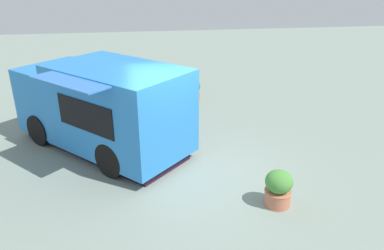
# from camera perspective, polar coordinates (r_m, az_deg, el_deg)

# --- Properties ---
(ground_plane) EXTENTS (40.00, 40.00, 0.00)m
(ground_plane) POSITION_cam_1_polar(r_m,az_deg,el_deg) (9.08, -0.83, -6.61)
(ground_plane) COLOR gray
(food_truck) EXTENTS (4.80, 4.81, 2.29)m
(food_truck) POSITION_cam_1_polar(r_m,az_deg,el_deg) (9.89, -13.43, 2.43)
(food_truck) COLOR #2778C9
(food_truck) RESTS_ON ground_plane
(planter_flowering_near) EXTENTS (0.60, 0.60, 0.77)m
(planter_flowering_near) POSITION_cam_1_polar(r_m,az_deg,el_deg) (13.46, 0.04, 5.36)
(planter_flowering_near) COLOR #C07346
(planter_flowering_near) RESTS_ON ground_plane
(planter_flowering_far) EXTENTS (0.55, 0.55, 0.78)m
(planter_flowering_far) POSITION_cam_1_polar(r_m,az_deg,el_deg) (7.82, 12.98, -9.29)
(planter_flowering_far) COLOR #BC6C4F
(planter_flowering_far) RESTS_ON ground_plane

